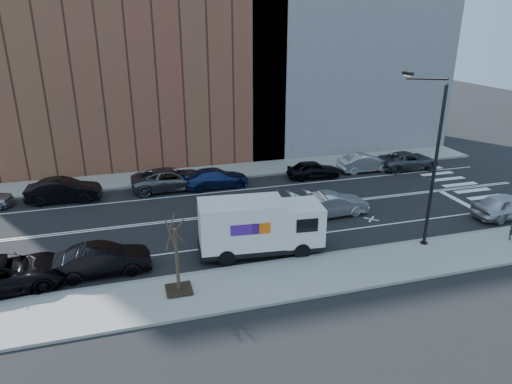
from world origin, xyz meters
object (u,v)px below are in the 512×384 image
driving_sedan (333,204)px  near_parked_front (507,206)px  fedex_van (259,226)px  far_parked_b (64,190)px

driving_sedan → near_parked_front: bearing=-111.2°
fedex_van → far_parked_b: (-11.04, 11.17, -0.80)m
far_parked_b → near_parked_front: (27.80, -11.01, -0.02)m
driving_sedan → near_parked_front: size_ratio=0.99×
fedex_van → far_parked_b: fedex_van is taller
far_parked_b → driving_sedan: size_ratio=1.07×
fedex_van → driving_sedan: 7.12m
fedex_van → driving_sedan: bearing=36.2°
near_parked_front → driving_sedan: bearing=69.0°
far_parked_b → driving_sedan: far_parked_b is taller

